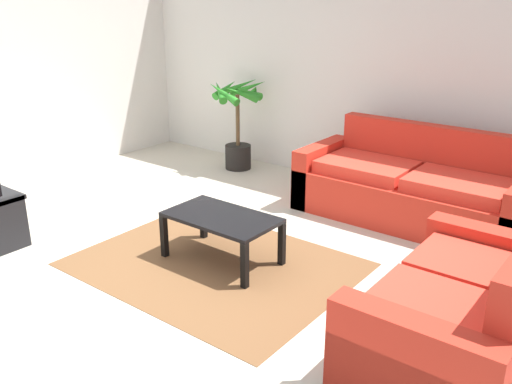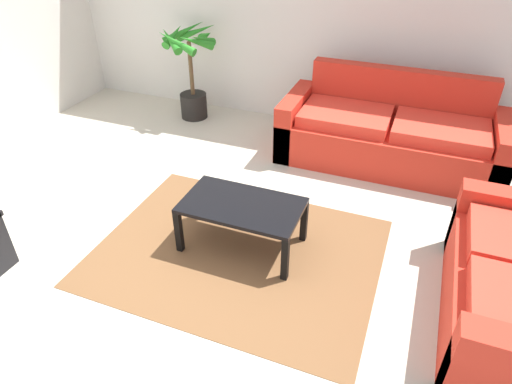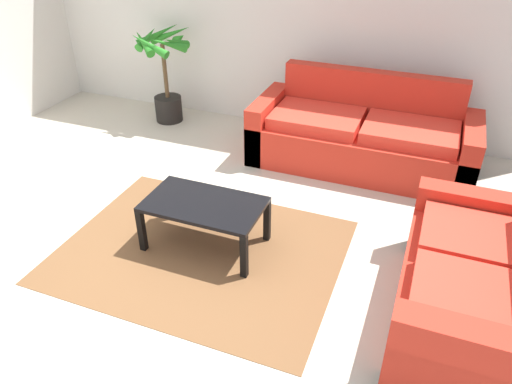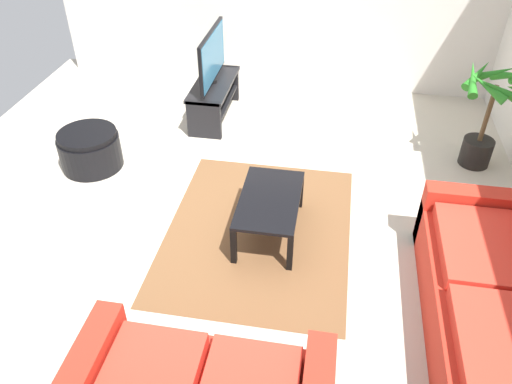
{
  "view_description": "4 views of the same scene",
  "coord_description": "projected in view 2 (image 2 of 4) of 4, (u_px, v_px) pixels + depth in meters",
  "views": [
    {
      "loc": [
        3.06,
        -2.68,
        2.14
      ],
      "look_at": [
        0.31,
        0.87,
        0.51
      ],
      "focal_mm": 38.85,
      "sensor_mm": 36.0,
      "label": 1
    },
    {
      "loc": [
        1.4,
        -2.12,
        2.41
      ],
      "look_at": [
        0.36,
        0.53,
        0.5
      ],
      "focal_mm": 31.66,
      "sensor_mm": 36.0,
      "label": 2
    },
    {
      "loc": [
        1.8,
        -2.34,
        2.5
      ],
      "look_at": [
        0.68,
        0.51,
        0.58
      ],
      "focal_mm": 34.3,
      "sensor_mm": 36.0,
      "label": 3
    },
    {
      "loc": [
        3.78,
        0.95,
        3.17
      ],
      "look_at": [
        0.56,
        0.39,
        0.69
      ],
      "focal_mm": 35.37,
      "sensor_mm": 36.0,
      "label": 4
    }
  ],
  "objects": [
    {
      "name": "potted_palm",
      "position": [
        191.0,
        71.0,
        5.44
      ],
      "size": [
        0.75,
        0.76,
        1.14
      ],
      "color": "black",
      "rests_on": "ground"
    },
    {
      "name": "wall_back",
      "position": [
        308.0,
        6.0,
        4.98
      ],
      "size": [
        6.0,
        0.06,
        2.7
      ],
      "primitive_type": "cube",
      "color": "silver",
      "rests_on": "ground"
    },
    {
      "name": "couch_main",
      "position": [
        390.0,
        136.0,
        4.66
      ],
      "size": [
        2.22,
        0.9,
        0.9
      ],
      "color": "red",
      "rests_on": "ground"
    },
    {
      "name": "ground_plane",
      "position": [
        187.0,
        274.0,
        3.41
      ],
      "size": [
        6.6,
        6.6,
        0.0
      ],
      "primitive_type": "plane",
      "color": "beige"
    },
    {
      "name": "area_rug",
      "position": [
        238.0,
        252.0,
        3.61
      ],
      "size": [
        2.2,
        1.7,
        0.01
      ],
      "primitive_type": "cube",
      "color": "brown",
      "rests_on": "ground"
    },
    {
      "name": "coffee_table",
      "position": [
        242.0,
        210.0,
        3.49
      ],
      "size": [
        0.93,
        0.54,
        0.41
      ],
      "color": "black",
      "rests_on": "ground"
    }
  ]
}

